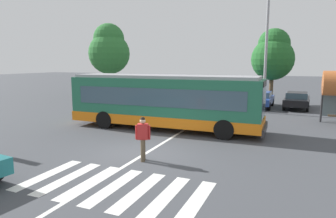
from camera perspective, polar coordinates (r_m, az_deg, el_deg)
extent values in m
plane|color=#424449|center=(12.80, -5.04, -8.29)|extent=(160.00, 160.00, 0.00)
cylinder|color=black|center=(17.30, 12.09, -2.23)|extent=(1.01, 0.32, 1.00)
cylinder|color=black|center=(15.04, 10.58, -3.84)|extent=(1.01, 0.32, 1.00)
cylinder|color=black|center=(19.61, -8.13, -0.83)|extent=(1.01, 0.32, 1.00)
cylinder|color=black|center=(17.65, -11.91, -2.01)|extent=(1.01, 0.32, 1.00)
cube|color=#236B4C|center=(16.99, -0.71, 1.61)|extent=(10.80, 2.77, 2.55)
cube|color=orange|center=(17.15, -0.70, -1.70)|extent=(10.91, 2.80, 0.55)
cube|color=#3D5666|center=(16.96, -0.71, 2.64)|extent=(9.51, 2.80, 0.96)
cube|color=#3D5666|center=(15.74, 17.70, 1.37)|extent=(0.09, 2.24, 1.63)
cube|color=black|center=(15.66, 17.85, 4.60)|extent=(0.10, 1.94, 0.28)
cube|color=#99999E|center=(16.88, -0.72, 6.18)|extent=(10.37, 2.56, 0.16)
cube|color=#28282B|center=(15.97, 17.85, -3.64)|extent=(0.17, 2.55, 0.36)
cylinder|color=brown|center=(11.83, -4.68, -7.57)|extent=(0.16, 0.16, 0.85)
cylinder|color=brown|center=(11.61, -4.82, -7.90)|extent=(0.16, 0.16, 0.85)
cube|color=#B22323|center=(11.53, -4.80, -4.28)|extent=(0.47, 0.39, 0.60)
cylinder|color=#B22323|center=(11.57, -5.98, -4.41)|extent=(0.10, 0.10, 0.55)
cylinder|color=#B22323|center=(11.51, -3.60, -4.44)|extent=(0.10, 0.10, 0.55)
sphere|color=tan|center=(11.45, -4.82, -2.28)|extent=(0.22, 0.22, 0.22)
sphere|color=black|center=(11.43, -4.83, -1.96)|extent=(0.19, 0.19, 0.19)
cylinder|color=black|center=(29.14, 5.46, 2.01)|extent=(0.27, 0.66, 0.64)
cylinder|color=black|center=(28.52, 8.55, 1.80)|extent=(0.27, 0.66, 0.64)
cylinder|color=black|center=(26.62, 3.07, 1.39)|extent=(0.27, 0.66, 0.64)
cylinder|color=black|center=(25.94, 6.40, 1.16)|extent=(0.27, 0.66, 0.64)
cube|color=#C6B793|center=(27.50, 5.92, 2.27)|extent=(2.28, 4.67, 0.52)
cube|color=#3D5666|center=(27.37, 5.86, 3.25)|extent=(1.82, 2.32, 0.44)
cube|color=#C6B793|center=(27.35, 5.86, 3.63)|extent=(1.73, 2.13, 0.09)
cylinder|color=black|center=(28.33, 10.57, 1.71)|extent=(0.22, 0.65, 0.64)
cylinder|color=black|center=(27.98, 13.90, 1.51)|extent=(0.22, 0.65, 0.64)
cylinder|color=black|center=(25.66, 9.04, 1.02)|extent=(0.22, 0.65, 0.64)
cylinder|color=black|center=(25.26, 12.69, 0.79)|extent=(0.22, 0.65, 0.64)
cube|color=#196B70|center=(26.75, 11.59, 1.95)|extent=(1.96, 4.56, 0.52)
cube|color=#3D5666|center=(26.62, 11.58, 2.96)|extent=(1.67, 2.21, 0.44)
cube|color=#196B70|center=(26.60, 11.59, 3.35)|extent=(1.59, 2.03, 0.09)
cylinder|color=black|center=(27.97, 15.77, 1.43)|extent=(0.22, 0.65, 0.64)
cylinder|color=black|center=(27.77, 19.18, 1.22)|extent=(0.22, 0.65, 0.64)
cylinder|color=black|center=(25.23, 14.80, 0.70)|extent=(0.22, 0.65, 0.64)
cylinder|color=black|center=(25.02, 18.58, 0.46)|extent=(0.22, 0.65, 0.64)
cube|color=#234293|center=(26.44, 17.13, 1.66)|extent=(1.94, 4.55, 0.52)
cube|color=#3D5666|center=(26.30, 17.15, 2.68)|extent=(1.66, 2.20, 0.44)
cube|color=#234293|center=(26.28, 17.17, 3.08)|extent=(1.58, 2.02, 0.09)
cylinder|color=black|center=(28.27, 21.61, 1.22)|extent=(0.23, 0.65, 0.64)
cylinder|color=black|center=(28.21, 25.00, 1.00)|extent=(0.23, 0.65, 0.64)
cylinder|color=black|center=(25.51, 21.14, 0.48)|extent=(0.23, 0.65, 0.64)
cylinder|color=black|center=(25.44, 24.89, 0.23)|extent=(0.23, 0.65, 0.64)
cube|color=black|center=(26.81, 23.21, 1.43)|extent=(2.04, 4.59, 0.52)
cube|color=#3D5666|center=(26.66, 23.26, 2.43)|extent=(1.71, 2.24, 0.44)
cube|color=black|center=(26.65, 23.28, 2.83)|extent=(1.63, 2.05, 0.09)
cylinder|color=#28282B|center=(21.33, 27.09, 0.83)|extent=(0.12, 0.12, 2.30)
cylinder|color=#939399|center=(23.56, 18.11, 11.17)|extent=(0.20, 0.20, 9.80)
cylinder|color=brown|center=(34.85, -10.93, 5.07)|extent=(0.36, 0.36, 3.14)
sphere|color=#2D7033|center=(34.79, -11.08, 10.29)|extent=(4.58, 4.58, 4.58)
sphere|color=#2D7033|center=(35.08, -11.15, 12.89)|extent=(3.43, 3.43, 3.43)
cylinder|color=brown|center=(28.70, 18.92, 3.58)|extent=(0.36, 0.36, 2.74)
sphere|color=#236028|center=(28.60, 19.19, 8.92)|extent=(3.73, 3.73, 3.73)
sphere|color=#236028|center=(28.92, 19.44, 11.49)|extent=(2.80, 2.80, 2.80)
cube|color=silver|center=(11.20, -21.76, -11.41)|extent=(0.45, 2.95, 0.01)
cube|color=silver|center=(10.64, -18.33, -12.31)|extent=(0.45, 2.95, 0.01)
cube|color=silver|center=(10.11, -14.50, -13.26)|extent=(0.45, 2.95, 0.01)
cube|color=silver|center=(9.64, -10.23, -14.24)|extent=(0.45, 2.95, 0.01)
cube|color=silver|center=(9.23, -5.52, -15.23)|extent=(0.45, 2.95, 0.01)
cube|color=silver|center=(8.88, -0.35, -16.20)|extent=(0.45, 2.95, 0.01)
cube|color=silver|center=(8.60, 5.24, -17.09)|extent=(0.45, 2.95, 0.01)
cube|color=silver|center=(14.45, -0.64, -6.24)|extent=(0.16, 24.00, 0.01)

